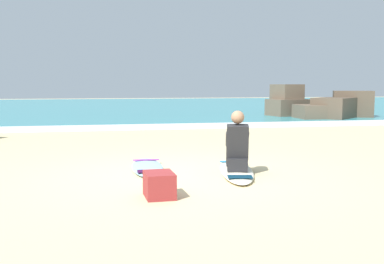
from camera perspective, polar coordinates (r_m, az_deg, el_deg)
ground_plane at (r=7.19m, az=-1.87°, el=-5.47°), size 80.00×80.00×0.00m
sea at (r=28.36m, az=-9.17°, el=3.17°), size 80.00×28.00×0.10m
breaking_foam at (r=14.72m, az=-6.90°, el=0.62°), size 80.00×0.90×0.11m
surfboard_main at (r=7.44m, az=5.59°, el=-4.82°), size 0.98×2.26×0.08m
surfer_seated at (r=7.27m, az=5.73°, el=-1.88°), size 0.51×0.76×0.95m
surfboard_spare_near at (r=7.74m, az=-5.66°, el=-4.40°), size 0.62×1.80×0.08m
rock_outcrop_distant at (r=19.39m, az=15.28°, el=3.10°), size 4.12×3.55×1.43m
beach_bag at (r=5.80m, az=-4.16°, el=-6.66°), size 0.38×0.49×0.32m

